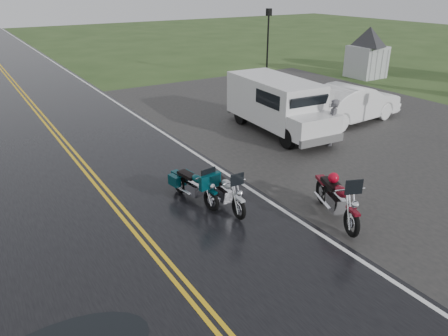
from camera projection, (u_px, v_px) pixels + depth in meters
name	position (u px, v px, depth m)	size (l,w,h in m)	color
ground	(165.00, 265.00, 9.76)	(120.00, 120.00, 0.00)	#2D471E
road	(60.00, 138.00, 17.55)	(8.00, 100.00, 0.04)	black
parking_pad	(347.00, 126.00, 19.00)	(14.00, 24.00, 0.03)	black
visitor_center	(369.00, 40.00, 27.90)	(16.00, 10.00, 4.80)	#A8AAAD
motorcycle_red	(353.00, 212.00, 10.51)	(0.89, 2.44, 1.44)	#5F0A16
motorcycle_teal	(211.00, 192.00, 11.74)	(0.75, 2.07, 1.22)	#05333B
motorcycle_silver	(239.00, 200.00, 11.31)	(0.77, 2.12, 1.25)	#AFB3B7
van_white	(289.00, 120.00, 16.10)	(2.13, 5.68, 2.23)	silver
person_at_van	(332.00, 123.00, 16.50)	(0.65, 0.43, 1.79)	#4E4E53
sedan_white	(351.00, 104.00, 19.35)	(1.77, 5.08, 1.67)	white
lamp_post_far_right	(268.00, 45.00, 26.84)	(0.38, 0.38, 4.40)	black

